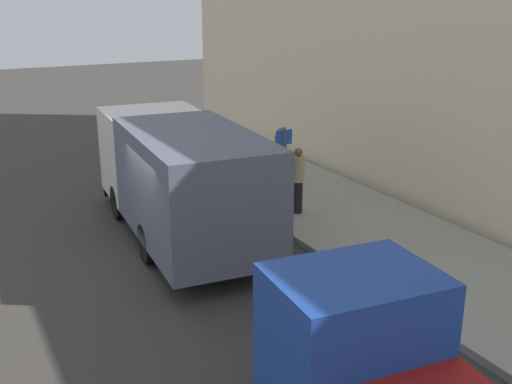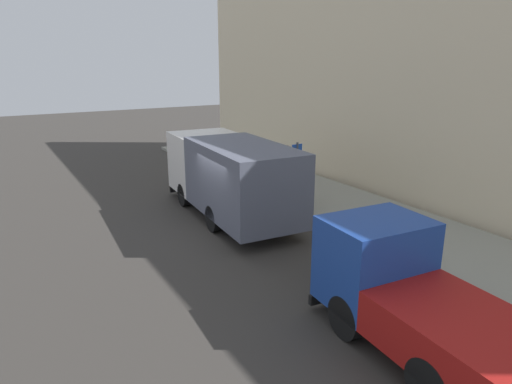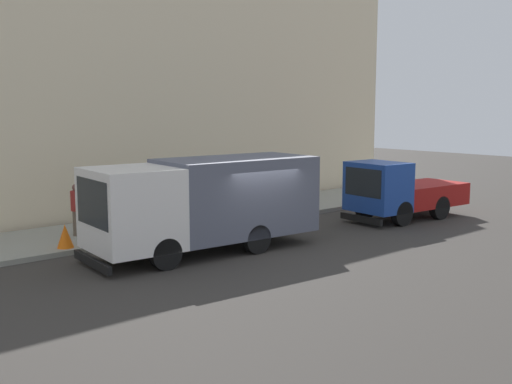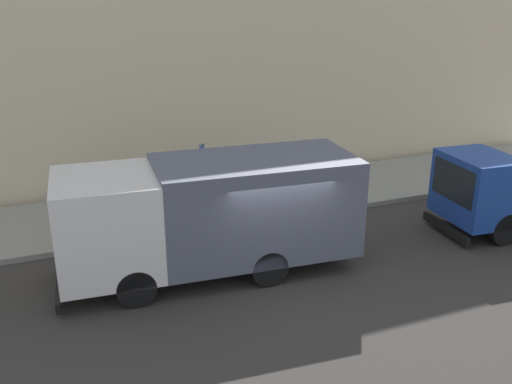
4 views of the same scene
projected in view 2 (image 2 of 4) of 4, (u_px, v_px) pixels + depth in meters
The scene contains 9 objects.
ground at pixel (229, 231), 15.26m from camera, with size 80.00×80.00×0.00m, color #36322E.
sidewalk at pixel (342, 205), 17.70m from camera, with size 3.97×30.00×0.16m, color gray.
building_facade at pixel (398, 71), 17.51m from camera, with size 0.50×30.00×10.19m, color beige.
large_utility_truck at pixel (230, 174), 16.25m from camera, with size 2.97×7.37×2.83m.
small_flatbed_truck at pixel (417, 300), 8.72m from camera, with size 2.53×5.39×2.33m.
pedestrian_walking at pixel (304, 177), 17.85m from camera, with size 0.49×0.49×1.75m.
pedestrian_standing at pixel (287, 163), 20.29m from camera, with size 0.43×0.43×1.73m.
traffic_cone_orange at pixel (249, 175), 20.59m from camera, with size 0.50×0.50×0.71m, color orange.
street_sign_post at pixel (297, 169), 17.00m from camera, with size 0.44×0.08×2.44m.
Camera 2 is at (-6.56, -12.72, 5.53)m, focal length 31.94 mm.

